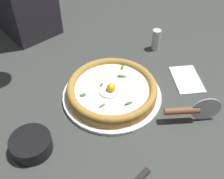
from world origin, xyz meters
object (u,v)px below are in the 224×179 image
(side_bowl, at_px, (31,144))
(pizza_cutter, at_px, (190,110))
(pizza, at_px, (112,89))
(pepper_shaker, at_px, (156,40))
(folded_napkin, at_px, (187,79))

(side_bowl, xyz_separation_m, pizza_cutter, (-0.39, 0.24, 0.02))
(pizza, height_order, pepper_shaker, pepper_shaker)
(pizza, xyz_separation_m, side_bowl, (0.30, -0.01, -0.01))
(pizza_cutter, height_order, folded_napkin, pizza_cutter)
(folded_napkin, xyz_separation_m, pepper_shaker, (-0.06, -0.19, 0.04))
(pizza_cutter, height_order, pepper_shaker, pizza_cutter)
(pizza_cutter, xyz_separation_m, pepper_shaker, (-0.21, -0.30, -0.00))
(side_bowl, bearing_deg, pizza, 178.20)
(side_bowl, bearing_deg, pepper_shaker, -174.22)
(pizza, xyz_separation_m, pepper_shaker, (-0.30, -0.07, 0.01))
(pizza, relative_size, side_bowl, 2.55)
(pepper_shaker, bearing_deg, pizza_cutter, 54.52)
(pizza_cutter, xyz_separation_m, folded_napkin, (-0.15, -0.10, -0.04))
(pizza, distance_m, pizza_cutter, 0.25)
(pizza, bearing_deg, pizza_cutter, 112.13)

